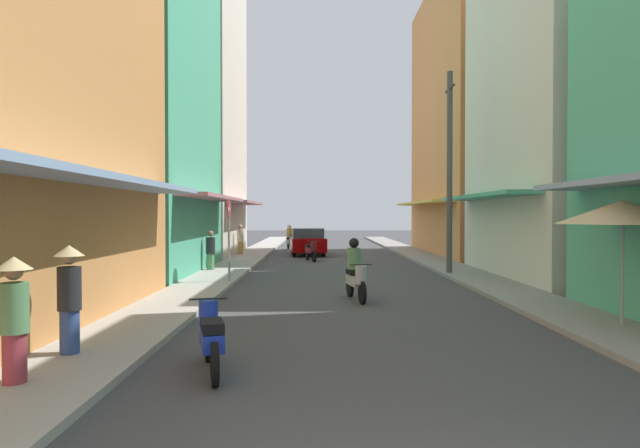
% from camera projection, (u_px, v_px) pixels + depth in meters
% --- Properties ---
extents(ground_plane, '(105.38, 105.38, 0.00)m').
position_uv_depth(ground_plane, '(339.00, 267.00, 23.29)').
color(ground_plane, '#424244').
extents(sidewalk_left, '(1.72, 55.90, 0.12)m').
position_uv_depth(sidewalk_left, '(235.00, 265.00, 23.26)').
color(sidewalk_left, '#ADA89E').
rests_on(sidewalk_left, ground).
extents(sidewalk_right, '(1.72, 55.90, 0.12)m').
position_uv_depth(sidewalk_right, '(443.00, 265.00, 23.32)').
color(sidewalk_right, gray).
rests_on(sidewalk_right, ground).
extents(building_left_mid, '(7.05, 8.80, 17.92)m').
position_uv_depth(building_left_mid, '(118.00, 29.00, 20.34)').
color(building_left_mid, '#4CB28C').
rests_on(building_left_mid, ground).
extents(building_left_far, '(7.05, 8.82, 16.84)m').
position_uv_depth(building_left_far, '(180.00, 97.00, 29.66)').
color(building_left_far, silver).
rests_on(building_left_far, ground).
extents(building_right_mid, '(7.05, 8.59, 12.59)m').
position_uv_depth(building_right_mid, '(587.00, 93.00, 18.83)').
color(building_right_mid, silver).
rests_on(building_right_mid, ground).
extents(building_right_far, '(7.05, 12.18, 14.56)m').
position_uv_depth(building_right_far, '(487.00, 120.00, 29.95)').
color(building_right_far, '#D88C4C').
rests_on(building_right_far, ground).
extents(motorbike_silver, '(0.60, 1.80, 1.58)m').
position_uv_depth(motorbike_silver, '(356.00, 273.00, 14.13)').
color(motorbike_silver, black).
rests_on(motorbike_silver, ground).
extents(motorbike_maroon, '(0.67, 1.77, 0.96)m').
position_uv_depth(motorbike_maroon, '(311.00, 250.00, 25.97)').
color(motorbike_maroon, black).
rests_on(motorbike_maroon, ground).
extents(motorbike_green, '(0.63, 1.79, 1.58)m').
position_uv_depth(motorbike_green, '(290.00, 238.00, 34.18)').
color(motorbike_green, black).
rests_on(motorbike_green, ground).
extents(motorbike_blue, '(0.68, 1.77, 0.96)m').
position_uv_depth(motorbike_blue, '(211.00, 336.00, 7.70)').
color(motorbike_blue, black).
rests_on(motorbike_blue, ground).
extents(parked_car, '(2.07, 4.22, 1.45)m').
position_uv_depth(parked_car, '(307.00, 241.00, 29.90)').
color(parked_car, '#8C0000').
rests_on(parked_car, ground).
extents(pedestrian_far, '(0.34, 0.34, 1.66)m').
position_uv_depth(pedestrian_far, '(240.00, 241.00, 28.74)').
color(pedestrian_far, '#BF8C3F').
rests_on(pedestrian_far, ground).
extents(pedestrian_midway, '(0.44, 0.44, 1.73)m').
position_uv_depth(pedestrian_midway, '(69.00, 296.00, 8.24)').
color(pedestrian_midway, '#334C8C').
rests_on(pedestrian_midway, ground).
extents(pedestrian_crossing, '(0.34, 0.34, 1.58)m').
position_uv_depth(pedestrian_crossing, '(211.00, 252.00, 20.76)').
color(pedestrian_crossing, '#598C59').
rests_on(pedestrian_crossing, ground).
extents(pedestrian_foreground, '(0.44, 0.44, 1.67)m').
position_uv_depth(pedestrian_foreground, '(14.00, 316.00, 6.80)').
color(pedestrian_foreground, '#99333F').
rests_on(pedestrian_foreground, ground).
extents(vendor_umbrella, '(2.38, 2.38, 2.45)m').
position_uv_depth(vendor_umbrella, '(623.00, 212.00, 10.40)').
color(vendor_umbrella, '#99999E').
rests_on(vendor_umbrella, ground).
extents(utility_pole, '(0.20, 1.20, 7.22)m').
position_uv_depth(utility_pole, '(450.00, 172.00, 19.66)').
color(utility_pole, '#4C4C4F').
rests_on(utility_pole, ground).
extents(street_sign_no_entry, '(0.07, 0.60, 2.65)m').
position_uv_depth(street_sign_no_entry, '(229.00, 229.00, 17.14)').
color(street_sign_no_entry, gray).
rests_on(street_sign_no_entry, ground).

